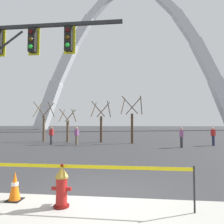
{
  "coord_description": "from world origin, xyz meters",
  "views": [
    {
      "loc": [
        1.01,
        -5.76,
        1.95
      ],
      "look_at": [
        -0.22,
        5.0,
        2.5
      ],
      "focal_mm": 34.11,
      "sensor_mm": 36.0,
      "label": 1
    }
  ],
  "objects_px": {
    "fire_hydrant": "(62,187)",
    "monument_arch": "(132,64)",
    "pedestrian_standing_center": "(77,136)",
    "pedestrian_near_trees": "(181,137)",
    "traffic_signal_gantry": "(6,62)",
    "pedestrian_walking_left": "(51,136)",
    "traffic_cone_by_hydrant": "(15,186)",
    "pedestrian_walking_right": "(213,136)"
  },
  "relations": [
    {
      "from": "fire_hydrant",
      "to": "monument_arch",
      "type": "xyz_separation_m",
      "value": [
        0.72,
        54.99,
        18.28
      ]
    },
    {
      "from": "monument_arch",
      "to": "pedestrian_standing_center",
      "type": "relative_size",
      "value": 36.07
    },
    {
      "from": "fire_hydrant",
      "to": "pedestrian_near_trees",
      "type": "relative_size",
      "value": 0.62
    },
    {
      "from": "traffic_signal_gantry",
      "to": "fire_hydrant",
      "type": "bearing_deg",
      "value": -39.36
    },
    {
      "from": "fire_hydrant",
      "to": "traffic_signal_gantry",
      "type": "distance_m",
      "value": 5.61
    },
    {
      "from": "pedestrian_walking_left",
      "to": "pedestrian_standing_center",
      "type": "distance_m",
      "value": 2.26
    },
    {
      "from": "traffic_cone_by_hydrant",
      "to": "traffic_signal_gantry",
      "type": "height_order",
      "value": "traffic_signal_gantry"
    },
    {
      "from": "monument_arch",
      "to": "pedestrian_near_trees",
      "type": "height_order",
      "value": "monument_arch"
    },
    {
      "from": "traffic_cone_by_hydrant",
      "to": "pedestrian_walking_right",
      "type": "relative_size",
      "value": 0.46
    },
    {
      "from": "traffic_cone_by_hydrant",
      "to": "monument_arch",
      "type": "bearing_deg",
      "value": 87.88
    },
    {
      "from": "monument_arch",
      "to": "pedestrian_walking_right",
      "type": "xyz_separation_m",
      "value": [
        7.54,
        -40.77,
        -17.93
      ]
    },
    {
      "from": "pedestrian_walking_left",
      "to": "traffic_signal_gantry",
      "type": "bearing_deg",
      "value": -76.56
    },
    {
      "from": "pedestrian_walking_right",
      "to": "traffic_signal_gantry",
      "type": "bearing_deg",
      "value": -134.63
    },
    {
      "from": "traffic_signal_gantry",
      "to": "monument_arch",
      "type": "distance_m",
      "value": 54.48
    },
    {
      "from": "traffic_cone_by_hydrant",
      "to": "monument_arch",
      "type": "xyz_separation_m",
      "value": [
        2.02,
        54.74,
        18.39
      ]
    },
    {
      "from": "pedestrian_standing_center",
      "to": "monument_arch",
      "type": "bearing_deg",
      "value": 84.23
    },
    {
      "from": "traffic_cone_by_hydrant",
      "to": "pedestrian_near_trees",
      "type": "relative_size",
      "value": 0.46
    },
    {
      "from": "monument_arch",
      "to": "pedestrian_walking_left",
      "type": "bearing_deg",
      "value": -98.8
    },
    {
      "from": "fire_hydrant",
      "to": "pedestrian_near_trees",
      "type": "bearing_deg",
      "value": 67.11
    },
    {
      "from": "pedestrian_walking_left",
      "to": "pedestrian_standing_center",
      "type": "height_order",
      "value": "same"
    },
    {
      "from": "traffic_cone_by_hydrant",
      "to": "pedestrian_walking_left",
      "type": "distance_m",
      "value": 13.77
    },
    {
      "from": "traffic_signal_gantry",
      "to": "monument_arch",
      "type": "bearing_deg",
      "value": 85.73
    },
    {
      "from": "pedestrian_walking_left",
      "to": "pedestrian_near_trees",
      "type": "height_order",
      "value": "same"
    },
    {
      "from": "fire_hydrant",
      "to": "pedestrian_near_trees",
      "type": "height_order",
      "value": "pedestrian_near_trees"
    },
    {
      "from": "traffic_signal_gantry",
      "to": "monument_arch",
      "type": "relative_size",
      "value": 0.11
    },
    {
      "from": "monument_arch",
      "to": "pedestrian_standing_center",
      "type": "distance_m",
      "value": 45.49
    },
    {
      "from": "pedestrian_near_trees",
      "to": "monument_arch",
      "type": "bearing_deg",
      "value": 96.11
    },
    {
      "from": "traffic_signal_gantry",
      "to": "pedestrian_walking_right",
      "type": "bearing_deg",
      "value": 45.37
    },
    {
      "from": "traffic_signal_gantry",
      "to": "pedestrian_walking_left",
      "type": "height_order",
      "value": "traffic_signal_gantry"
    },
    {
      "from": "traffic_cone_by_hydrant",
      "to": "pedestrian_walking_left",
      "type": "xyz_separation_m",
      "value": [
        -4.43,
        13.03,
        0.46
      ]
    },
    {
      "from": "pedestrian_walking_left",
      "to": "pedestrian_near_trees",
      "type": "bearing_deg",
      "value": -4.17
    },
    {
      "from": "traffic_cone_by_hydrant",
      "to": "pedestrian_near_trees",
      "type": "bearing_deg",
      "value": 61.72
    },
    {
      "from": "monument_arch",
      "to": "pedestrian_near_trees",
      "type": "distance_m",
      "value": 46.37
    },
    {
      "from": "pedestrian_standing_center",
      "to": "fire_hydrant",
      "type": "bearing_deg",
      "value": -75.41
    },
    {
      "from": "traffic_cone_by_hydrant",
      "to": "pedestrian_standing_center",
      "type": "distance_m",
      "value": 13.33
    },
    {
      "from": "fire_hydrant",
      "to": "traffic_cone_by_hydrant",
      "type": "xyz_separation_m",
      "value": [
        -1.31,
        0.25,
        -0.11
      ]
    },
    {
      "from": "pedestrian_standing_center",
      "to": "pedestrian_near_trees",
      "type": "distance_m",
      "value": 8.81
    },
    {
      "from": "traffic_cone_by_hydrant",
      "to": "pedestrian_near_trees",
      "type": "xyz_separation_m",
      "value": [
        6.58,
        12.22,
        0.46
      ]
    },
    {
      "from": "pedestrian_near_trees",
      "to": "pedestrian_walking_right",
      "type": "bearing_deg",
      "value": 30.25
    },
    {
      "from": "traffic_cone_by_hydrant",
      "to": "fire_hydrant",
      "type": "bearing_deg",
      "value": -10.97
    },
    {
      "from": "pedestrian_walking_left",
      "to": "pedestrian_walking_right",
      "type": "bearing_deg",
      "value": 3.83
    },
    {
      "from": "traffic_cone_by_hydrant",
      "to": "monument_arch",
      "type": "relative_size",
      "value": 0.01
    }
  ]
}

